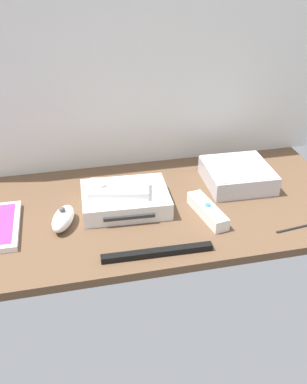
% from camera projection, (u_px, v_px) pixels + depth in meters
% --- Properties ---
extents(ground_plane, '(1.00, 0.48, 0.02)m').
position_uv_depth(ground_plane, '(154.00, 209.00, 1.14)').
color(ground_plane, brown).
rests_on(ground_plane, ground).
extents(back_wall, '(1.10, 0.01, 0.64)m').
position_uv_depth(back_wall, '(132.00, 52.00, 1.18)').
color(back_wall, silver).
rests_on(back_wall, ground).
extents(game_console, '(0.22, 0.17, 0.04)m').
position_uv_depth(game_console, '(125.00, 199.00, 1.12)').
color(game_console, white).
rests_on(game_console, ground_plane).
extents(mini_computer, '(0.18, 0.18, 0.05)m').
position_uv_depth(mini_computer, '(237.00, 175.00, 1.22)').
color(mini_computer, silver).
rests_on(mini_computer, ground_plane).
extents(remote_wand, '(0.06, 0.15, 0.03)m').
position_uv_depth(remote_wand, '(207.00, 211.00, 1.09)').
color(remote_wand, white).
rests_on(remote_wand, ground_plane).
extents(remote_nunchuk, '(0.08, 0.11, 0.05)m').
position_uv_depth(remote_nunchuk, '(63.00, 218.00, 1.05)').
color(remote_nunchuk, white).
rests_on(remote_nunchuk, ground_plane).
extents(remote_classic_pad, '(0.16, 0.11, 0.02)m').
position_uv_depth(remote_classic_pad, '(119.00, 189.00, 1.10)').
color(remote_classic_pad, white).
rests_on(remote_classic_pad, game_console).
extents(sensor_bar, '(0.24, 0.02, 0.01)m').
position_uv_depth(sensor_bar, '(157.00, 252.00, 0.96)').
color(sensor_bar, black).
rests_on(sensor_bar, ground_plane).
extents(stylus_pen, '(0.09, 0.02, 0.01)m').
position_uv_depth(stylus_pen, '(294.00, 228.00, 1.04)').
color(stylus_pen, black).
rests_on(stylus_pen, ground_plane).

